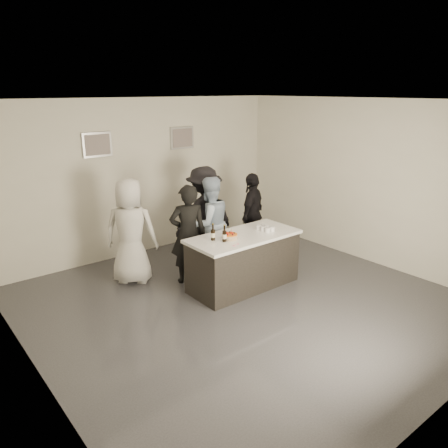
# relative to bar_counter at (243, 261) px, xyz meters

# --- Properties ---
(floor) EXTENTS (6.00, 6.00, 0.00)m
(floor) POSITION_rel_bar_counter_xyz_m (-0.38, -0.47, -0.45)
(floor) COLOR #3D3D42
(floor) RESTS_ON ground
(ceiling) EXTENTS (6.00, 6.00, 0.00)m
(ceiling) POSITION_rel_bar_counter_xyz_m (-0.38, -0.47, 2.55)
(ceiling) COLOR white
(wall_back) EXTENTS (6.00, 0.04, 3.00)m
(wall_back) POSITION_rel_bar_counter_xyz_m (-0.38, 2.53, 1.05)
(wall_back) COLOR silver
(wall_back) RESTS_ON ground
(wall_left) EXTENTS (0.04, 6.00, 3.00)m
(wall_left) POSITION_rel_bar_counter_xyz_m (-3.38, -0.47, 1.05)
(wall_left) COLOR silver
(wall_left) RESTS_ON ground
(wall_right) EXTENTS (0.04, 6.00, 3.00)m
(wall_right) POSITION_rel_bar_counter_xyz_m (2.62, -0.47, 1.05)
(wall_right) COLOR silver
(wall_right) RESTS_ON ground
(picture_left) EXTENTS (0.54, 0.04, 0.44)m
(picture_left) POSITION_rel_bar_counter_xyz_m (-1.28, 2.50, 1.75)
(picture_left) COLOR #B2B2B7
(picture_left) RESTS_ON wall_back
(picture_right) EXTENTS (0.54, 0.04, 0.44)m
(picture_right) POSITION_rel_bar_counter_xyz_m (0.52, 2.50, 1.75)
(picture_right) COLOR #B2B2B7
(picture_right) RESTS_ON wall_back
(bar_counter) EXTENTS (1.86, 0.86, 0.90)m
(bar_counter) POSITION_rel_bar_counter_xyz_m (0.00, 0.00, 0.00)
(bar_counter) COLOR white
(bar_counter) RESTS_ON ground
(cake) EXTENTS (0.24, 0.24, 0.07)m
(cake) POSITION_rel_bar_counter_xyz_m (-0.30, -0.01, 0.49)
(cake) COLOR orange
(cake) RESTS_ON bar_counter
(beer_bottle_a) EXTENTS (0.07, 0.07, 0.26)m
(beer_bottle_a) POSITION_rel_bar_counter_xyz_m (-0.54, 0.10, 0.58)
(beer_bottle_a) COLOR black
(beer_bottle_a) RESTS_ON bar_counter
(beer_bottle_b) EXTENTS (0.07, 0.07, 0.26)m
(beer_bottle_b) POSITION_rel_bar_counter_xyz_m (-0.44, -0.06, 0.58)
(beer_bottle_b) COLOR black
(beer_bottle_b) RESTS_ON bar_counter
(tumbler_cluster) EXTENTS (0.19, 0.30, 0.08)m
(tumbler_cluster) POSITION_rel_bar_counter_xyz_m (0.44, -0.05, 0.49)
(tumbler_cluster) COLOR #EDAF16
(tumbler_cluster) RESTS_ON bar_counter
(candles) EXTENTS (0.24, 0.08, 0.01)m
(candles) POSITION_rel_bar_counter_xyz_m (-0.35, -0.29, 0.45)
(candles) COLOR pink
(candles) RESTS_ON bar_counter
(person_main_black) EXTENTS (0.72, 0.61, 1.69)m
(person_main_black) POSITION_rel_bar_counter_xyz_m (-0.59, 0.73, 0.39)
(person_main_black) COLOR black
(person_main_black) RESTS_ON ground
(person_main_blue) EXTENTS (0.87, 0.71, 1.70)m
(person_main_blue) POSITION_rel_bar_counter_xyz_m (0.03, 0.96, 0.40)
(person_main_blue) COLOR #A2B8D4
(person_main_blue) RESTS_ON ground
(person_guest_left) EXTENTS (1.02, 1.01, 1.78)m
(person_guest_left) POSITION_rel_bar_counter_xyz_m (-1.32, 1.32, 0.44)
(person_guest_left) COLOR silver
(person_guest_left) RESTS_ON ground
(person_guest_right) EXTENTS (1.02, 0.80, 1.62)m
(person_guest_right) POSITION_rel_bar_counter_xyz_m (1.15, 1.06, 0.36)
(person_guest_right) COLOR black
(person_guest_right) RESTS_ON ground
(person_guest_back) EXTENTS (1.20, 0.73, 1.81)m
(person_guest_back) POSITION_rel_bar_counter_xyz_m (0.19, 1.32, 0.45)
(person_guest_back) COLOR black
(person_guest_back) RESTS_ON ground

